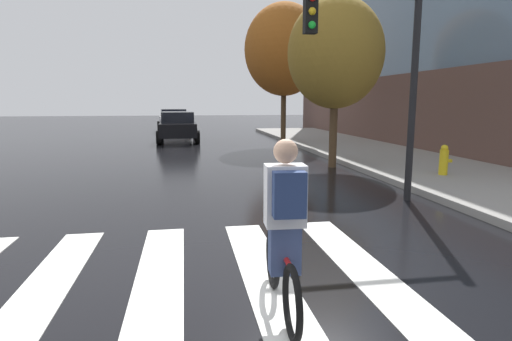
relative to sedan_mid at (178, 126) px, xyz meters
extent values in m
plane|color=black|center=(-0.19, -17.43, -0.78)|extent=(120.00, 120.00, 0.00)
cube|color=silver|center=(-1.23, -17.43, -0.77)|extent=(0.55, 4.13, 0.01)
cube|color=silver|center=(-0.01, -17.43, -0.77)|extent=(0.55, 4.13, 0.01)
cube|color=silver|center=(1.20, -17.43, -0.77)|extent=(0.55, 4.13, 0.01)
cube|color=silver|center=(2.42, -17.43, -0.77)|extent=(0.55, 4.13, 0.01)
cube|color=black|center=(0.00, 0.03, -0.12)|extent=(1.81, 4.40, 0.67)
cube|color=black|center=(0.00, -0.11, 0.47)|extent=(1.59, 2.11, 0.52)
cylinder|color=black|center=(-0.93, 1.43, -0.46)|extent=(0.24, 0.65, 0.65)
cylinder|color=black|center=(0.90, 1.45, -0.46)|extent=(0.24, 0.65, 0.65)
cylinder|color=black|center=(-0.90, -1.38, -0.46)|extent=(0.24, 0.65, 0.65)
cylinder|color=black|center=(0.93, -1.36, -0.46)|extent=(0.24, 0.65, 0.65)
cube|color=#B7B7BC|center=(-0.41, 7.39, -0.12)|extent=(2.13, 4.57, 0.68)
cube|color=black|center=(-0.40, 7.25, 0.49)|extent=(1.75, 2.24, 0.53)
cylinder|color=black|center=(-1.45, 8.74, -0.45)|extent=(0.28, 0.67, 0.66)
cylinder|color=black|center=(0.40, 8.88, -0.45)|extent=(0.28, 0.67, 0.66)
cylinder|color=black|center=(-1.22, 5.91, -0.45)|extent=(0.28, 0.67, 0.66)
cylinder|color=black|center=(0.63, 6.05, -0.45)|extent=(0.28, 0.67, 0.66)
torus|color=black|center=(1.17, -18.70, -0.45)|extent=(0.09, 0.66, 0.66)
torus|color=black|center=(1.23, -17.65, -0.45)|extent=(0.09, 0.66, 0.66)
cylinder|color=red|center=(1.20, -18.18, -0.17)|extent=(0.10, 0.89, 0.05)
cylinder|color=red|center=(1.19, -18.33, -0.10)|extent=(0.04, 0.04, 0.45)
cube|color=#384772|center=(1.19, -18.33, -0.05)|extent=(0.29, 0.21, 0.56)
cube|color=silver|center=(1.19, -18.33, 0.40)|extent=(0.37, 0.26, 0.56)
sphere|color=tan|center=(1.19, -18.33, 0.80)|extent=(0.22, 0.22, 0.22)
cube|color=navy|center=(1.18, -18.51, 0.45)|extent=(0.29, 0.17, 0.40)
cylinder|color=black|center=(4.84, -14.06, 1.32)|extent=(0.14, 0.14, 4.20)
cube|color=black|center=(2.68, -14.06, 2.87)|extent=(0.24, 0.20, 0.76)
sphere|color=gold|center=(2.68, -14.17, 2.87)|extent=(0.14, 0.14, 0.14)
sphere|color=green|center=(2.68, -14.17, 2.63)|extent=(0.14, 0.14, 0.14)
cylinder|color=gold|center=(6.88, -12.19, -0.31)|extent=(0.22, 0.22, 0.65)
sphere|color=gold|center=(6.88, -12.19, 0.06)|extent=(0.18, 0.18, 0.18)
cylinder|color=gold|center=(7.04, -12.19, -0.27)|extent=(0.12, 0.09, 0.09)
cylinder|color=#4C3823|center=(4.84, -9.55, 0.37)|extent=(0.24, 0.24, 2.31)
ellipsoid|color=olive|center=(4.84, -9.55, 2.68)|extent=(2.87, 2.87, 3.30)
cylinder|color=#4C3823|center=(4.91, -2.59, 0.68)|extent=(0.24, 0.24, 2.92)
ellipsoid|color=#A5591E|center=(4.91, -2.59, 3.59)|extent=(3.63, 3.63, 4.17)
camera|label=1|loc=(0.31, -21.93, 1.23)|focal=29.50mm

